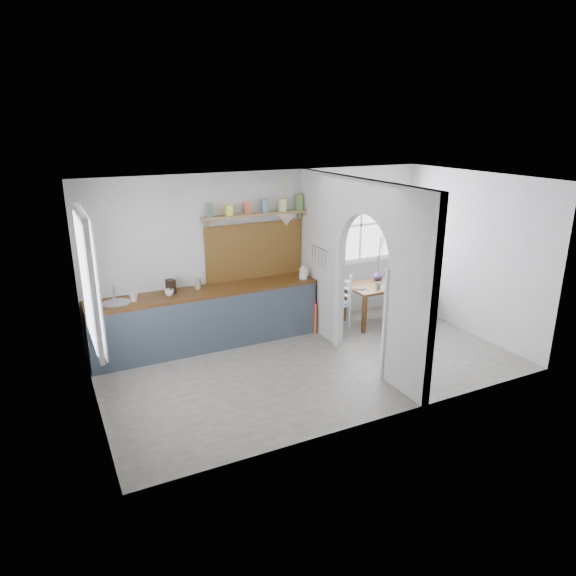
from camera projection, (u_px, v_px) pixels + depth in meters
name	position (u px, v px, depth m)	size (l,w,h in m)	color
floor	(312.00, 364.00, 7.36)	(5.80, 3.20, 0.01)	gray
ceiling	(315.00, 180.00, 6.56)	(5.80, 3.20, 0.01)	#B8B8B3
walls	(314.00, 278.00, 6.96)	(5.81, 3.21, 2.60)	#B8B8B3
partition	(355.00, 260.00, 7.26)	(0.12, 3.20, 2.60)	#B8B8B3
kitchen_window	(86.00, 281.00, 5.65)	(0.10, 1.16, 1.50)	white
nook_window	(361.00, 225.00, 8.96)	(1.76, 0.10, 1.30)	white
counter	(207.00, 317.00, 7.88)	(3.50, 0.60, 0.90)	#5C3417
sink	(116.00, 304.00, 7.18)	(0.40, 0.40, 0.02)	silver
backsplash	(255.00, 251.00, 8.21)	(1.65, 0.03, 0.90)	brown
shelf	(256.00, 211.00, 7.93)	(1.75, 0.20, 0.21)	#AA8045
pendant_lamp	(286.00, 221.00, 7.83)	(0.26, 0.26, 0.16)	beige
utensil_rail	(320.00, 248.00, 7.94)	(0.02, 0.02, 0.50)	silver
dining_table	(378.00, 303.00, 8.82)	(1.09, 0.73, 0.68)	#5C3417
chair_left	(333.00, 303.00, 8.45)	(0.44, 0.44, 0.96)	silver
chair_right	(420.00, 291.00, 9.09)	(0.41, 0.41, 0.91)	silver
kettle	(303.00, 272.00, 8.27)	(0.17, 0.14, 0.21)	white
mug_a	(134.00, 297.00, 7.23)	(0.12, 0.12, 0.12)	beige
mug_b	(169.00, 292.00, 7.46)	(0.13, 0.13, 0.10)	silver
knife_block	(171.00, 286.00, 7.56)	(0.10, 0.13, 0.21)	#352418
jar	(198.00, 284.00, 7.76)	(0.10, 0.10, 0.16)	gray
towel_magenta	(314.00, 317.00, 8.37)	(0.02, 0.03, 0.59)	#C11D54
towel_orange	(315.00, 320.00, 8.35)	(0.02, 0.03, 0.53)	orange
bowl	(401.00, 282.00, 8.72)	(0.29, 0.29, 0.07)	white
table_cup	(378.00, 285.00, 8.52)	(0.10, 0.10, 0.10)	gray
plate	(360.00, 288.00, 8.50)	(0.18, 0.18, 0.01)	#332D2D
vase	(378.00, 275.00, 8.90)	(0.18, 0.18, 0.18)	#463058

